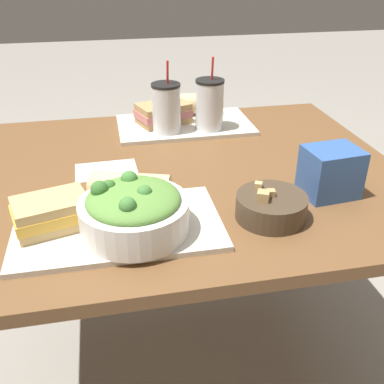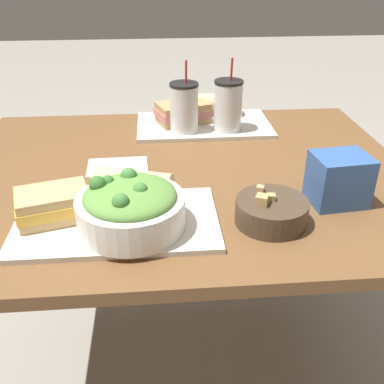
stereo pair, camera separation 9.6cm
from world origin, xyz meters
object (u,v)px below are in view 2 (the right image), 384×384
at_px(drink_cup_dark, 184,109).
at_px(baguette_near, 134,185).
at_px(sandwich_far, 183,113).
at_px(salad_bowl, 130,206).
at_px(sandwich_near, 53,205).
at_px(baguette_far, 215,104).
at_px(napkin_folded, 118,167).
at_px(soup_bowl, 271,211).
at_px(chip_bag, 339,179).
at_px(drink_cup_red, 228,107).

bearing_deg(drink_cup_dark, baguette_near, -108.74).
distance_m(baguette_near, sandwich_far, 0.52).
relative_size(salad_bowl, drink_cup_dark, 1.01).
distance_m(salad_bowl, sandwich_far, 0.63).
xyz_separation_m(salad_bowl, drink_cup_dark, (0.15, 0.53, 0.02)).
relative_size(sandwich_near, baguette_far, 1.02).
xyz_separation_m(baguette_near, napkin_folded, (-0.05, 0.20, -0.05)).
relative_size(sandwich_near, napkin_folded, 1.06).
distance_m(soup_bowl, baguette_near, 0.31).
distance_m(salad_bowl, drink_cup_dark, 0.55).
height_order(sandwich_far, chip_bag, chip_bag).
height_order(salad_bowl, sandwich_near, salad_bowl).
bearing_deg(baguette_near, drink_cup_red, -15.46).
distance_m(soup_bowl, baguette_far, 0.67).
bearing_deg(sandwich_near, napkin_folded, 50.67).
bearing_deg(drink_cup_red, soup_bowl, -88.56).
height_order(baguette_near, napkin_folded, baguette_near).
xyz_separation_m(sandwich_near, drink_cup_dark, (0.31, 0.48, 0.04)).
distance_m(salad_bowl, chip_bag, 0.47).
relative_size(sandwich_far, drink_cup_red, 0.86).
relative_size(salad_bowl, soup_bowl, 1.44).
relative_size(salad_bowl, baguette_near, 1.16).
bearing_deg(sandwich_far, drink_cup_dark, -110.07).
bearing_deg(drink_cup_dark, sandwich_near, -122.63).
xyz_separation_m(sandwich_near, baguette_far, (0.42, 0.63, 0.00)).
bearing_deg(salad_bowl, sandwich_far, 76.47).
xyz_separation_m(sandwich_near, napkin_folded, (0.12, 0.26, -0.04)).
bearing_deg(baguette_far, napkin_folded, 144.00).
relative_size(salad_bowl, drink_cup_red, 0.99).
relative_size(baguette_near, drink_cup_red, 0.85).
distance_m(sandwich_far, drink_cup_dark, 0.09).
height_order(salad_bowl, baguette_far, salad_bowl).
xyz_separation_m(soup_bowl, napkin_folded, (-0.34, 0.30, -0.03)).
height_order(sandwich_far, baguette_far, baguette_far).
bearing_deg(soup_bowl, drink_cup_dark, 105.80).
height_order(drink_cup_dark, chip_bag, drink_cup_dark).
xyz_separation_m(sandwich_far, drink_cup_red, (0.13, -0.08, 0.04)).
distance_m(soup_bowl, drink_cup_dark, 0.55).
bearing_deg(baguette_far, drink_cup_red, -167.91).
bearing_deg(salad_bowl, drink_cup_red, 62.18).
relative_size(soup_bowl, sandwich_near, 0.89).
height_order(sandwich_near, baguette_far, baguette_far).
bearing_deg(salad_bowl, baguette_near, 88.14).
bearing_deg(drink_cup_dark, baguette_far, 51.67).
bearing_deg(baguette_far, sandwich_near, 150.18).
bearing_deg(baguette_near, soup_bowl, -91.70).
relative_size(salad_bowl, sandwich_far, 1.16).
height_order(salad_bowl, napkin_folded, salad_bowl).
bearing_deg(sandwich_near, chip_bag, -12.43).
xyz_separation_m(salad_bowl, baguette_far, (0.26, 0.68, -0.01)).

